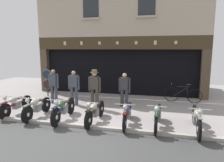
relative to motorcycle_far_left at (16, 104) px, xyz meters
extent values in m
cube|color=gray|center=(3.27, 4.22, -0.45)|extent=(21.68, 10.00, 0.08)
cube|color=#A8A197|center=(3.27, -0.70, -0.40)|extent=(21.68, 0.16, 0.18)
cube|color=black|center=(3.27, 6.52, 0.89)|extent=(8.91, 4.00, 2.60)
cube|color=#4C3D2D|center=(-1.35, 4.40, 0.89)|extent=(0.44, 0.36, 2.60)
cube|color=#4C3D2D|center=(7.89, 4.40, 0.89)|extent=(0.44, 0.36, 2.60)
cube|color=#23282D|center=(3.27, 4.77, 1.02)|extent=(8.52, 0.03, 2.18)
cube|color=#3C2D1B|center=(3.27, 4.34, 2.54)|extent=(9.68, 0.24, 0.70)
cube|color=#C6B789|center=(0.14, 4.20, 2.54)|extent=(0.14, 0.03, 0.22)
cube|color=#C6B789|center=(1.18, 4.20, 2.54)|extent=(0.14, 0.03, 0.21)
cube|color=#C6B789|center=(2.26, 4.20, 2.54)|extent=(0.14, 0.03, 0.18)
cube|color=#C6B789|center=(3.28, 4.20, 2.54)|extent=(0.14, 0.03, 0.16)
cube|color=#C6B789|center=(4.31, 4.20, 2.54)|extent=(0.14, 0.03, 0.17)
cube|color=#C6B789|center=(5.32, 4.20, 2.54)|extent=(0.14, 0.03, 0.22)
cube|color=#C6B789|center=(6.36, 4.20, 2.54)|extent=(0.14, 0.03, 0.16)
cube|color=tan|center=(3.27, 4.42, 4.57)|extent=(9.68, 0.40, 3.36)
cube|color=#23282D|center=(1.77, 4.21, 4.57)|extent=(0.90, 0.02, 1.30)
cube|color=tan|center=(1.77, 4.17, 3.87)|extent=(1.10, 0.12, 0.10)
cube|color=#23282D|center=(4.83, 4.21, 4.57)|extent=(0.90, 0.02, 1.30)
cube|color=tan|center=(4.83, 4.17, 3.87)|extent=(1.10, 0.12, 0.10)
cylinder|color=black|center=(0.02, -0.64, -0.11)|extent=(0.09, 0.62, 0.61)
cylinder|color=silver|center=(0.02, -0.64, -0.11)|extent=(0.10, 0.14, 0.14)
cylinder|color=black|center=(-0.02, 0.69, -0.11)|extent=(0.10, 0.62, 0.61)
cylinder|color=silver|center=(-0.02, 0.69, -0.11)|extent=(0.11, 0.14, 0.14)
cube|color=#5B1B1F|center=(0.00, 0.03, 0.01)|extent=(0.11, 1.23, 0.07)
cube|color=slate|center=(0.00, 0.03, -0.06)|extent=(0.21, 0.33, 0.26)
ellipsoid|color=#A4A58E|center=(0.00, -0.13, 0.21)|extent=(0.23, 0.47, 0.20)
ellipsoid|color=#38281E|center=(-0.01, 0.26, 0.19)|extent=(0.21, 0.31, 0.10)
cube|color=#5B1B1F|center=(0.02, -0.64, 0.22)|extent=(0.11, 0.36, 0.04)
sphere|color=silver|center=(0.02, -0.58, 0.39)|extent=(0.15, 0.15, 0.15)
cylinder|color=silver|center=(0.02, -0.58, 0.47)|extent=(0.62, 0.04, 0.02)
cylinder|color=silver|center=(0.02, -0.60, 0.18)|extent=(0.04, 0.23, 0.62)
cylinder|color=black|center=(1.09, -0.78, -0.10)|extent=(0.10, 0.63, 0.63)
cylinder|color=silver|center=(1.09, -0.78, -0.10)|extent=(0.11, 0.14, 0.14)
cylinder|color=black|center=(1.03, 0.54, -0.10)|extent=(0.11, 0.63, 0.63)
cylinder|color=silver|center=(1.03, 0.54, -0.10)|extent=(0.12, 0.14, 0.14)
cube|color=gray|center=(1.06, -0.12, 0.02)|extent=(0.13, 1.22, 0.07)
cube|color=slate|center=(1.06, -0.12, -0.05)|extent=(0.21, 0.33, 0.26)
ellipsoid|color=#A8A18C|center=(1.07, -0.28, 0.22)|extent=(0.24, 0.47, 0.20)
ellipsoid|color=#38281E|center=(1.05, 0.11, 0.20)|extent=(0.21, 0.31, 0.10)
cube|color=gray|center=(1.09, -0.78, 0.23)|extent=(0.12, 0.36, 0.04)
sphere|color=silver|center=(1.09, -0.72, 0.40)|extent=(0.15, 0.15, 0.15)
cylinder|color=silver|center=(1.09, -0.72, 0.48)|extent=(0.62, 0.05, 0.02)
cylinder|color=silver|center=(1.09, -0.74, 0.19)|extent=(0.05, 0.26, 0.61)
cylinder|color=black|center=(2.25, -0.85, -0.08)|extent=(0.12, 0.67, 0.67)
cylinder|color=silver|center=(2.25, -0.85, -0.08)|extent=(0.11, 0.15, 0.15)
cylinder|color=black|center=(2.15, 0.54, -0.08)|extent=(0.13, 0.67, 0.67)
cylinder|color=silver|center=(2.15, 0.54, -0.08)|extent=(0.12, 0.15, 0.15)
cube|color=navy|center=(2.20, -0.15, 0.04)|extent=(0.16, 1.29, 0.07)
cube|color=slate|center=(2.20, -0.15, -0.03)|extent=(0.22, 0.33, 0.26)
ellipsoid|color=#2A4728|center=(2.21, -0.32, 0.24)|extent=(0.25, 0.47, 0.20)
ellipsoid|color=#38281E|center=(2.18, 0.10, 0.22)|extent=(0.22, 0.31, 0.10)
cube|color=navy|center=(2.25, -0.85, 0.28)|extent=(0.13, 0.37, 0.04)
sphere|color=silver|center=(2.24, -0.79, 0.42)|extent=(0.15, 0.15, 0.15)
cylinder|color=silver|center=(2.24, -0.79, 0.50)|extent=(0.62, 0.07, 0.02)
cylinder|color=silver|center=(2.24, -0.81, 0.21)|extent=(0.06, 0.29, 0.60)
cylinder|color=black|center=(3.40, -0.80, -0.10)|extent=(0.08, 0.63, 0.63)
cylinder|color=silver|center=(3.40, -0.80, -0.10)|extent=(0.10, 0.14, 0.14)
cylinder|color=black|center=(3.42, 0.55, -0.10)|extent=(0.09, 0.63, 0.63)
cylinder|color=silver|center=(3.42, 0.55, -0.10)|extent=(0.11, 0.14, 0.14)
cube|color=black|center=(3.41, -0.13, 0.02)|extent=(0.08, 1.24, 0.07)
cube|color=slate|center=(3.41, -0.13, -0.05)|extent=(0.20, 0.32, 0.26)
ellipsoid|color=tan|center=(3.41, -0.29, 0.22)|extent=(0.23, 0.46, 0.20)
ellipsoid|color=#38281E|center=(3.41, 0.12, 0.20)|extent=(0.20, 0.30, 0.10)
cube|color=black|center=(3.40, -0.80, 0.23)|extent=(0.10, 0.36, 0.04)
sphere|color=silver|center=(3.40, -0.74, 0.40)|extent=(0.15, 0.15, 0.15)
cylinder|color=silver|center=(3.40, -0.74, 0.48)|extent=(0.62, 0.03, 0.02)
cylinder|color=silver|center=(3.40, -0.76, 0.19)|extent=(0.04, 0.27, 0.61)
cylinder|color=black|center=(4.59, -0.72, -0.11)|extent=(0.09, 0.61, 0.60)
cylinder|color=silver|center=(4.59, -0.72, -0.11)|extent=(0.10, 0.14, 0.13)
cylinder|color=black|center=(4.54, 0.64, -0.11)|extent=(0.10, 0.61, 0.60)
cylinder|color=silver|center=(4.54, 0.64, -0.11)|extent=(0.11, 0.14, 0.13)
cube|color=#571613|center=(4.56, -0.04, 0.01)|extent=(0.12, 1.25, 0.07)
cube|color=slate|center=(4.56, -0.04, -0.06)|extent=(0.21, 0.33, 0.26)
ellipsoid|color=navy|center=(4.57, -0.20, 0.21)|extent=(0.24, 0.47, 0.20)
ellipsoid|color=#38281E|center=(4.55, 0.21, 0.19)|extent=(0.21, 0.31, 0.10)
cube|color=#571613|center=(4.59, -0.72, 0.21)|extent=(0.11, 0.36, 0.04)
sphere|color=silver|center=(4.58, -0.66, 0.39)|extent=(0.15, 0.15, 0.15)
cylinder|color=silver|center=(4.58, -0.66, 0.47)|extent=(0.62, 0.05, 0.02)
cylinder|color=silver|center=(4.59, -0.68, 0.18)|extent=(0.05, 0.27, 0.61)
cylinder|color=black|center=(5.56, -0.72, -0.10)|extent=(0.11, 0.63, 0.63)
cylinder|color=silver|center=(5.56, -0.72, -0.10)|extent=(0.11, 0.14, 0.14)
cylinder|color=black|center=(5.64, 0.60, -0.10)|extent=(0.12, 0.63, 0.63)
cylinder|color=silver|center=(5.64, 0.60, -0.10)|extent=(0.12, 0.14, 0.14)
cube|color=#1D3C23|center=(5.60, -0.06, 0.02)|extent=(0.14, 1.22, 0.07)
cube|color=slate|center=(5.60, -0.06, -0.05)|extent=(0.22, 0.33, 0.26)
ellipsoid|color=#325133|center=(5.59, -0.22, 0.22)|extent=(0.25, 0.47, 0.20)
ellipsoid|color=#38281E|center=(5.62, 0.18, 0.20)|extent=(0.22, 0.31, 0.10)
cube|color=#1D3C23|center=(5.56, -0.72, 0.23)|extent=(0.12, 0.37, 0.04)
sphere|color=silver|center=(5.57, -0.66, 0.40)|extent=(0.15, 0.15, 0.15)
cylinder|color=silver|center=(5.57, -0.66, 0.48)|extent=(0.62, 0.06, 0.02)
cylinder|color=silver|center=(5.57, -0.68, 0.19)|extent=(0.05, 0.24, 0.62)
cylinder|color=black|center=(6.77, -0.81, -0.08)|extent=(0.11, 0.68, 0.68)
cylinder|color=silver|center=(6.77, -0.81, -0.08)|extent=(0.11, 0.16, 0.15)
cylinder|color=black|center=(6.86, 0.61, -0.08)|extent=(0.12, 0.68, 0.68)
cylinder|color=silver|center=(6.86, 0.61, -0.08)|extent=(0.12, 0.16, 0.15)
cube|color=gray|center=(6.82, -0.10, 0.04)|extent=(0.15, 1.31, 0.07)
cube|color=slate|center=(6.82, -0.10, -0.03)|extent=(0.22, 0.33, 0.26)
ellipsoid|color=#A0A483|center=(6.81, -0.27, 0.24)|extent=(0.25, 0.47, 0.20)
ellipsoid|color=#38281E|center=(6.83, 0.15, 0.22)|extent=(0.22, 0.31, 0.10)
cube|color=gray|center=(6.77, -0.81, 0.28)|extent=(0.12, 0.37, 0.04)
sphere|color=silver|center=(6.78, -0.75, 0.42)|extent=(0.15, 0.15, 0.15)
cylinder|color=silver|center=(6.78, -0.75, 0.50)|extent=(0.62, 0.06, 0.02)
cylinder|color=silver|center=(6.78, -0.77, 0.21)|extent=(0.05, 0.30, 0.60)
cylinder|color=#3D424C|center=(0.78, 1.81, 0.03)|extent=(0.15, 0.15, 0.88)
cylinder|color=#3D424C|center=(0.56, 1.84, 0.03)|extent=(0.15, 0.15, 0.88)
cube|color=#3D424C|center=(0.67, 1.82, 0.74)|extent=(0.41, 0.27, 0.58)
cube|color=white|center=(0.69, 1.94, 0.81)|extent=(0.14, 0.04, 0.33)
cube|color=black|center=(0.69, 1.95, 0.80)|extent=(0.05, 0.02, 0.30)
cylinder|color=#3D424C|center=(0.90, 1.79, 0.67)|extent=(0.09, 0.09, 0.63)
cylinder|color=#3D424C|center=(0.44, 1.86, 0.67)|extent=(0.09, 0.09, 0.63)
sphere|color=#9E7A5B|center=(0.67, 1.82, 1.14)|extent=(0.20, 0.20, 0.20)
cylinder|color=#3D424C|center=(1.81, 1.87, 0.02)|extent=(0.15, 0.15, 0.87)
cylinder|color=#3D424C|center=(1.59, 1.86, 0.02)|extent=(0.15, 0.15, 0.87)
cube|color=#3D424C|center=(1.70, 1.86, 0.72)|extent=(0.39, 0.24, 0.56)
cube|color=white|center=(1.70, 1.98, 0.78)|extent=(0.14, 0.03, 0.31)
cube|color=#47234C|center=(1.70, 1.99, 0.77)|extent=(0.05, 0.01, 0.29)
cylinder|color=#3D424C|center=(1.94, 1.87, 0.64)|extent=(0.09, 0.09, 0.64)
cylinder|color=#3D424C|center=(1.47, 1.85, 0.64)|extent=(0.09, 0.09, 0.64)
sphere|color=tan|center=(1.70, 1.86, 1.10)|extent=(0.19, 0.19, 0.19)
cylinder|color=#38332D|center=(2.94, 1.55, 0.03)|extent=(0.15, 0.15, 0.88)
cylinder|color=#38332D|center=(2.72, 1.54, 0.03)|extent=(0.15, 0.15, 0.88)
cube|color=#38332D|center=(2.83, 1.54, 0.73)|extent=(0.39, 0.24, 0.57)
cube|color=silver|center=(2.83, 1.66, 0.80)|extent=(0.14, 0.03, 0.32)
cube|color=black|center=(2.83, 1.67, 0.79)|extent=(0.05, 0.01, 0.30)
cylinder|color=#38332D|center=(3.07, 1.55, 0.66)|extent=(0.09, 0.09, 0.63)
cylinder|color=#38332D|center=(2.60, 1.53, 0.66)|extent=(0.09, 0.09, 0.63)
sphere|color=tan|center=(2.83, 1.54, 1.13)|extent=(0.21, 0.21, 0.21)
cylinder|color=brown|center=(2.83, 1.54, 1.19)|extent=(0.36, 0.36, 0.01)
cylinder|color=brown|center=(2.83, 1.54, 1.25)|extent=(0.22, 0.22, 0.12)
cylinder|color=#2D2D33|center=(4.19, 2.04, 0.00)|extent=(0.15, 0.15, 0.82)
cylinder|color=#2D2D33|center=(3.97, 2.09, 0.00)|extent=(0.15, 0.15, 0.82)
cube|color=#2D2D33|center=(4.08, 2.07, 0.66)|extent=(0.42, 0.29, 0.55)
cube|color=white|center=(4.10, 2.18, 0.72)|extent=(0.14, 0.05, 0.31)
cube|color=navy|center=(4.10, 2.19, 0.71)|extent=(0.05, 0.02, 0.28)
cylinder|color=#2D2D33|center=(4.31, 2.02, 0.57)|extent=(0.09, 0.09, 0.64)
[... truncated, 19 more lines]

